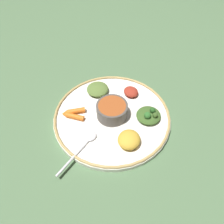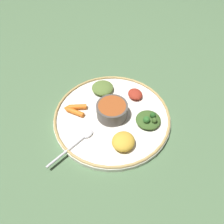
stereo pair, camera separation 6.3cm
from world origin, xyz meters
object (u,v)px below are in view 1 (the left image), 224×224
spoon (84,146)px  greens_pile (149,115)px  carrot_outer (73,116)px  center_bowl (112,110)px  carrot_near_spoon (74,111)px

spoon → greens_pile: greens_pile is taller
greens_pile → carrot_outer: bearing=17.5°
spoon → greens_pile: 0.22m
spoon → greens_pile: bearing=-134.4°
center_bowl → carrot_outer: 0.12m
spoon → carrot_outer: bearing=-50.5°
greens_pile → carrot_outer: size_ratio=1.45×
carrot_outer → spoon: bearing=129.5°
greens_pile → center_bowl: bearing=12.1°
center_bowl → carrot_outer: size_ratio=1.31×
center_bowl → greens_pile: bearing=-167.9°
center_bowl → spoon: bearing=72.6°
center_bowl → carrot_outer: (0.11, 0.05, -0.02)m
center_bowl → greens_pile: 0.11m
carrot_near_spoon → spoon: bearing=125.5°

